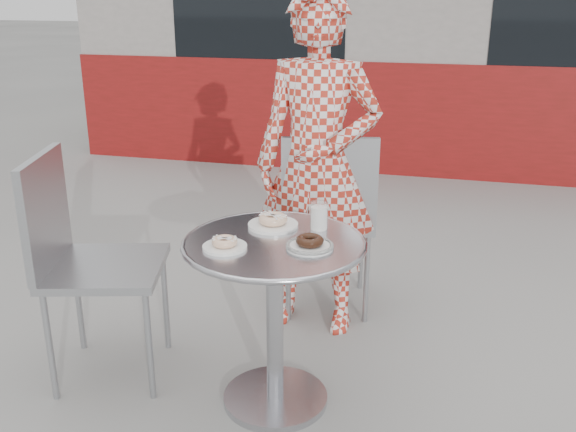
% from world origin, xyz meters
% --- Properties ---
extents(ground, '(60.00, 60.00, 0.00)m').
position_xyz_m(ground, '(0.00, 0.00, 0.00)').
color(ground, '#989691').
rests_on(ground, ground).
extents(storefront, '(6.02, 4.55, 3.00)m').
position_xyz_m(storefront, '(-0.00, 5.56, 1.49)').
color(storefront, gray).
rests_on(storefront, ground).
extents(bistro_table, '(0.70, 0.70, 0.71)m').
position_xyz_m(bistro_table, '(-0.04, 0.04, 0.53)').
color(bistro_table, silver).
rests_on(bistro_table, ground).
extents(chair_far, '(0.54, 0.54, 0.95)m').
position_xyz_m(chair_far, '(-0.01, 0.93, 0.29)').
color(chair_far, '#9B9EA2').
rests_on(chair_far, ground).
extents(chair_left, '(0.58, 0.57, 0.98)m').
position_xyz_m(chair_left, '(-0.80, 0.07, 0.30)').
color(chair_left, '#9B9EA2').
rests_on(chair_left, ground).
extents(seated_person, '(0.61, 0.42, 1.63)m').
position_xyz_m(seated_person, '(-0.03, 0.74, 0.81)').
color(seated_person, '#AC281A').
rests_on(seated_person, ground).
extents(plate_far, '(0.20, 0.20, 0.05)m').
position_xyz_m(plate_far, '(-0.09, 0.19, 0.73)').
color(plate_far, white).
rests_on(plate_far, bistro_table).
extents(plate_near, '(0.16, 0.16, 0.04)m').
position_xyz_m(plate_near, '(-0.19, -0.07, 0.72)').
color(plate_near, white).
rests_on(plate_near, bistro_table).
extents(plate_checker, '(0.18, 0.18, 0.05)m').
position_xyz_m(plate_checker, '(0.10, 0.01, 0.72)').
color(plate_checker, white).
rests_on(plate_checker, bistro_table).
extents(milk_cup, '(0.07, 0.07, 0.11)m').
position_xyz_m(milk_cup, '(0.10, 0.21, 0.76)').
color(milk_cup, white).
rests_on(milk_cup, bistro_table).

